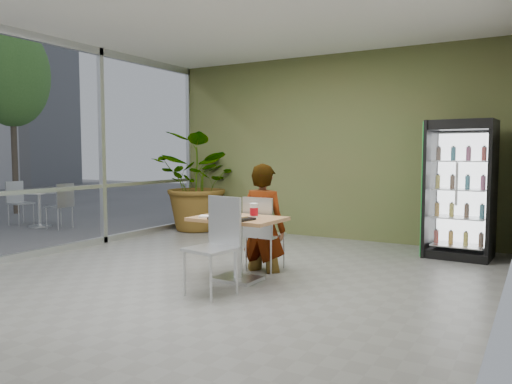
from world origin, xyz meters
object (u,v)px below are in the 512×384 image
seated_woman (263,229)px  soda_cup (254,211)px  dining_table (238,235)px  cafeteria_tray (232,219)px  potted_plant (201,182)px  chair_near (218,237)px  beverage_fridge (460,189)px  chair_far (261,228)px

seated_woman → soda_cup: (0.20, -0.58, 0.30)m
dining_table → soda_cup: bearing=3.2°
cafeteria_tray → potted_plant: bearing=131.0°
seated_woman → cafeteria_tray: bearing=93.1°
chair_near → beverage_fridge: bearing=68.1°
dining_table → chair_far: bearing=88.9°
chair_near → seated_woman: (-0.07, 1.14, -0.07)m
seated_woman → cafeteria_tray: seated_woman is taller
chair_far → soda_cup: (0.20, -0.53, 0.28)m
dining_table → potted_plant: (-2.63, 2.87, 0.41)m
chair_near → potted_plant: size_ratio=0.55×
chair_far → chair_near: chair_near is taller
chair_far → potted_plant: bearing=-41.4°
chair_far → beverage_fridge: beverage_fridge is taller
chair_near → beverage_fridge: (1.97, 3.23, 0.38)m
soda_cup → dining_table: bearing=-176.8°
dining_table → seated_woman: seated_woman is taller
dining_table → seated_woman: (0.01, 0.60, -0.00)m
chair_near → beverage_fridge: beverage_fridge is taller
dining_table → chair_far: 0.55m
cafeteria_tray → seated_woman: bearing=93.2°
chair_near → chair_far: bearing=103.3°
beverage_fridge → potted_plant: bearing=-178.8°
dining_table → chair_near: 0.55m
seated_woman → cafeteria_tray: size_ratio=3.72×
soda_cup → beverage_fridge: bearing=55.5°
soda_cup → potted_plant: size_ratio=0.09×
dining_table → chair_near: bearing=-81.2°
dining_table → chair_far: size_ratio=1.08×
chair_far → chair_near: 1.09m
soda_cup → cafeteria_tray: soda_cup is taller
soda_cup → beverage_fridge: (1.84, 2.68, 0.15)m
chair_near → potted_plant: 4.37m
chair_near → potted_plant: (-2.72, 3.41, 0.34)m
chair_far → cafeteria_tray: size_ratio=2.11×
chair_far → chair_near: bearing=93.8°
chair_far → soda_cup: bearing=110.5°
dining_table → chair_near: chair_near is taller
beverage_fridge → chair_near: bearing=-118.0°
beverage_fridge → seated_woman: bearing=-130.9°
seated_woman → soda_cup: seated_woman is taller
dining_table → cafeteria_tray: (0.06, -0.22, 0.23)m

